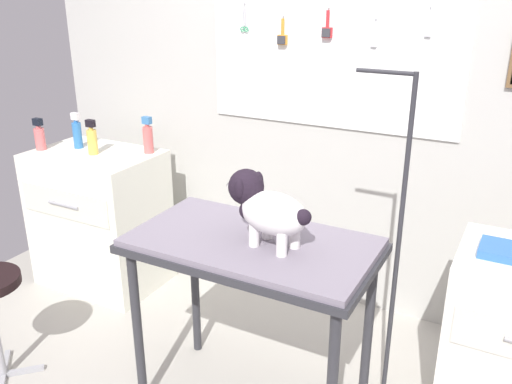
# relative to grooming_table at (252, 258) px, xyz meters

# --- Properties ---
(rear_wall_panel) EXTENTS (4.00, 0.11, 2.30)m
(rear_wall_panel) POSITION_rel_grooming_table_xyz_m (-0.10, 1.14, 0.37)
(rear_wall_panel) COLOR #B7B6B0
(rear_wall_panel) RESTS_ON ground
(grooming_table) EXTENTS (1.07, 0.59, 0.89)m
(grooming_table) POSITION_rel_grooming_table_xyz_m (0.00, 0.00, 0.00)
(grooming_table) COLOR #2D2D33
(grooming_table) RESTS_ON ground
(grooming_arm) EXTENTS (0.30, 0.11, 1.60)m
(grooming_arm) POSITION_rel_grooming_table_xyz_m (0.55, 0.32, -0.05)
(grooming_arm) COLOR #2D2D33
(grooming_arm) RESTS_ON ground
(dog) EXTENTS (0.42, 0.25, 0.31)m
(dog) POSITION_rel_grooming_table_xyz_m (0.07, -0.01, 0.26)
(dog) COLOR white
(dog) RESTS_ON grooming_table
(counter_left) EXTENTS (0.80, 0.58, 0.92)m
(counter_left) POSITION_rel_grooming_table_xyz_m (-1.47, 0.59, -0.34)
(counter_left) COLOR silver
(counter_left) RESTS_ON ground
(conditioner_bottle) EXTENTS (0.07, 0.07, 0.21)m
(conditioner_bottle) POSITION_rel_grooming_table_xyz_m (-1.82, 0.49, 0.20)
(conditioner_bottle) COLOR #DE6566
(conditioner_bottle) RESTS_ON counter_left
(spray_bottle_short) EXTENTS (0.06, 0.06, 0.22)m
(spray_bottle_short) POSITION_rel_grooming_table_xyz_m (-1.45, 0.57, 0.21)
(spray_bottle_short) COLOR gold
(spray_bottle_short) RESTS_ON counter_left
(shampoo_bottle) EXTENTS (0.06, 0.06, 0.23)m
(shampoo_bottle) POSITION_rel_grooming_table_xyz_m (-1.63, 0.63, 0.22)
(shampoo_bottle) COLOR #2F6FB8
(shampoo_bottle) RESTS_ON counter_left
(spray_bottle_tall) EXTENTS (0.06, 0.06, 0.23)m
(spray_bottle_tall) POSITION_rel_grooming_table_xyz_m (-1.15, 0.76, 0.22)
(spray_bottle_tall) COLOR #D5605E
(spray_bottle_tall) RESTS_ON counter_left
(supply_tray) EXTENTS (0.24, 0.18, 0.04)m
(supply_tray) POSITION_rel_grooming_table_xyz_m (0.99, 0.42, 0.08)
(supply_tray) COLOR blue
(supply_tray) RESTS_ON cabinet_right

